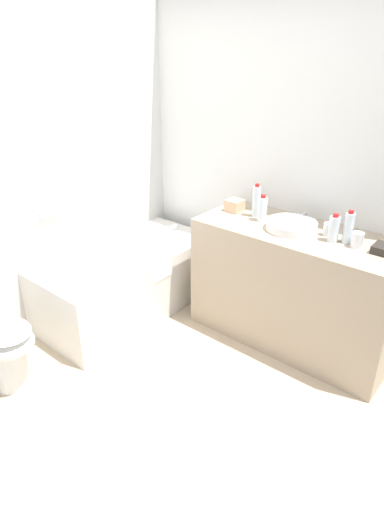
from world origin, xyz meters
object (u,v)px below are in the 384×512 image
sink_faucet (305,217)px  tissue_box (235,205)px  amenity_basket (382,249)px  water_bottle_1 (262,209)px  drinking_glass_0 (328,229)px  water_bottle_2 (349,228)px  water_bottle_3 (334,229)px  drinking_glass_1 (357,240)px  bathtub (128,279)px  water_bottle_0 (256,201)px  sink_basin (291,226)px

sink_faucet → tissue_box: size_ratio=1.27×
sink_faucet → amenity_basket: 0.64m
water_bottle_1 → tissue_box: (0.05, 0.28, -0.05)m
drinking_glass_0 → amenity_basket: 0.38m
water_bottle_2 → water_bottle_3: bearing=115.0°
water_bottle_3 → drinking_glass_1: 0.16m
drinking_glass_1 → tissue_box: (0.06, 0.99, -0.01)m
water_bottle_2 → drinking_glass_0: size_ratio=2.54×
bathtub → drinking_glass_1: bathtub is taller
bathtub → amenity_basket: bearing=-73.5°
water_bottle_0 → drinking_glass_0: (0.00, -0.58, -0.07)m
water_bottle_0 → sink_faucet: bearing=-66.9°
bathtub → sink_basin: 1.44m
sink_basin → drinking_glass_1: drinking_glass_1 is taller
bathtub → water_bottle_2: bathtub is taller
drinking_glass_0 → drinking_glass_1: (-0.06, -0.23, 0.01)m
bathtub → amenity_basket: size_ratio=10.83×
sink_basin → amenity_basket: size_ratio=2.55×
sink_faucet → drinking_glass_0: size_ratio=1.72×
water_bottle_1 → drinking_glass_0: size_ratio=2.26×
bathtub → water_bottle_2: 1.81m
water_bottle_2 → sink_faucet: bearing=65.3°
amenity_basket → drinking_glass_0: bearing=84.0°
water_bottle_3 → tissue_box: bearing=85.3°
water_bottle_3 → drinking_glass_0: size_ratio=2.17×
water_bottle_0 → sink_basin: bearing=-101.1°
water_bottle_3 → tissue_box: 0.84m
drinking_glass_1 → water_bottle_2: bearing=69.1°
water_bottle_1 → drinking_glass_0: bearing=-84.1°
water_bottle_1 → water_bottle_2: (0.02, -0.64, 0.01)m
tissue_box → water_bottle_1: bearing=-99.7°
sink_faucet → drinking_glass_1: (-0.21, -0.47, 0.02)m
water_bottle_3 → amenity_basket: (0.03, -0.31, -0.06)m
drinking_glass_0 → bathtub: bearing=111.9°
drinking_glass_1 → amenity_basket: drinking_glass_1 is taller
water_bottle_3 → amenity_basket: bearing=-84.0°
drinking_glass_1 → tissue_box: drinking_glass_1 is taller
water_bottle_1 → drinking_glass_1: 0.72m
water_bottle_1 → amenity_basket: water_bottle_1 is taller
amenity_basket → sink_faucet: bearing=73.4°
bathtub → water_bottle_2: size_ratio=6.77×
sink_faucet → water_bottle_3: size_ratio=0.79×
sink_basin → sink_faucet: bearing=0.0°
bathtub → sink_faucet: 1.53m
drinking_glass_0 → water_bottle_1: bearing=95.9°
drinking_glass_0 → water_bottle_3: bearing=-137.3°
drinking_glass_0 → tissue_box: size_ratio=0.74×
water_bottle_1 → water_bottle_0: bearing=59.3°
sink_faucet → amenity_basket: bearing=-106.6°
bathtub → water_bottle_2: bearing=-71.1°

